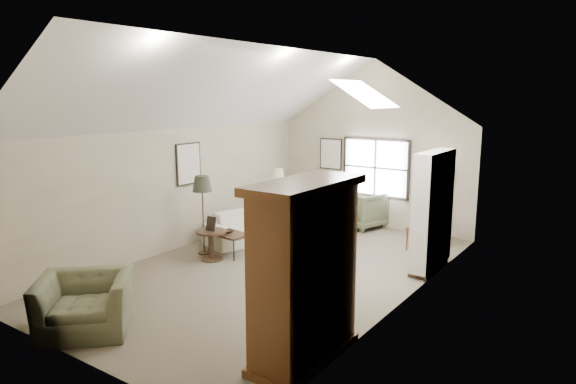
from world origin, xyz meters
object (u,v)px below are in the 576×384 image
Objects in this scene: coffee_table at (228,244)px; side_table at (212,245)px; armchair_far at (362,209)px; side_chair at (421,224)px; armoire at (305,273)px; armchair_near at (85,304)px; sofa at (258,225)px.

coffee_table is 1.55× the size of side_table.
armchair_far is 0.86× the size of side_chair.
armoire reaches higher than armchair_near.
armchair_far is 1.67× the size of side_table.
armchair_near is (0.81, -4.85, 0.04)m from sofa.
sofa is at bearing 55.33° from armchair_near.
sofa is 2.70m from armchair_far.
armoire is at bearing -23.38° from armchair_near.
coffee_table is 0.80× the size of side_chair.
armoire is 5.31m from sofa.
armchair_near is 1.21× the size of armchair_far.
side_chair is (-0.43, 5.07, -0.53)m from armoire.
armoire is 6.55m from armchair_far.
armoire is 1.93× the size of side_chair.
armchair_near is at bearing -99.12° from side_chair.
armchair_near reaches higher than coffee_table.
armoire is 4.25m from side_table.
armchair_far reaches higher than side_table.
armchair_far is at bearing 163.36° from side_chair.
armchair_far is (0.57, 7.18, 0.06)m from armchair_near.
coffee_table is at bearing -153.67° from sofa.
coffee_table is 3.96m from side_chair.
armchair_far is 4.13m from side_table.
armchair_far is 2.13m from side_chair.
armchair_far is at bearing 41.36° from armchair_near.
side_chair is at bearing 166.55° from armchair_far.
armchair_far is 1.08× the size of coffee_table.
armchair_near reaches higher than side_table.
side_table is at bearing -98.34° from coffee_table.
sofa is 2.57× the size of coffee_table.
armoire reaches higher than side_table.
coffee_table is at bearing -128.63° from side_chair.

